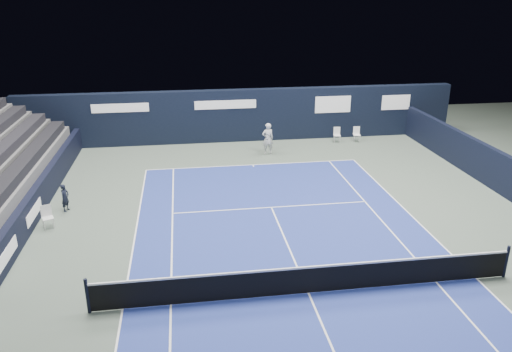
{
  "coord_description": "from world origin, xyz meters",
  "views": [
    {
      "loc": [
        -3.47,
        -12.48,
        8.63
      ],
      "look_at": [
        -0.59,
        6.81,
        1.3
      ],
      "focal_mm": 35.0,
      "sensor_mm": 36.0,
      "label": 1
    }
  ],
  "objects": [
    {
      "name": "line_judge_chair",
      "position": [
        -8.84,
        5.85,
        0.51
      ],
      "size": [
        0.51,
        0.51,
        0.9
      ],
      "rotation": [
        0.0,
        0.0,
        0.4
      ],
      "color": "silver",
      "rests_on": "ground"
    },
    {
      "name": "back_sponsor_wall",
      "position": [
        0.01,
        16.5,
        1.55
      ],
      "size": [
        26.0,
        0.63,
        3.1
      ],
      "color": "black",
      "rests_on": "ground"
    },
    {
      "name": "tennis_player",
      "position": [
        1.07,
        13.61,
        0.88
      ],
      "size": [
        0.69,
        0.86,
        1.77
      ],
      "color": "silver",
      "rests_on": "ground"
    },
    {
      "name": "court_surface",
      "position": [
        0.0,
        0.0,
        0.0
      ],
      "size": [
        10.97,
        23.77,
        0.01
      ],
      "primitive_type": "cube",
      "color": "navy",
      "rests_on": "ground"
    },
    {
      "name": "enclosure_wall_right",
      "position": [
        10.5,
        6.0,
        0.9
      ],
      "size": [
        0.3,
        22.0,
        1.8
      ],
      "primitive_type": "cube",
      "color": "black",
      "rests_on": "ground"
    },
    {
      "name": "folding_chair_back_b",
      "position": [
        6.79,
        15.26,
        0.51
      ],
      "size": [
        0.44,
        0.43,
        0.9
      ],
      "rotation": [
        0.0,
        0.0,
        -0.12
      ],
      "color": "silver",
      "rests_on": "ground"
    },
    {
      "name": "tennis_net",
      "position": [
        0.0,
        0.0,
        0.51
      ],
      "size": [
        12.9,
        0.1,
        1.1
      ],
      "color": "black",
      "rests_on": "ground"
    },
    {
      "name": "court_markings",
      "position": [
        0.0,
        0.0,
        0.01
      ],
      "size": [
        11.03,
        23.83,
        0.0
      ],
      "color": "white",
      "rests_on": "court_surface"
    },
    {
      "name": "folding_chair_back_a",
      "position": [
        5.59,
        15.34,
        0.51
      ],
      "size": [
        0.45,
        0.43,
        0.89
      ],
      "rotation": [
        0.0,
        0.0,
        -0.15
      ],
      "color": "silver",
      "rests_on": "ground"
    },
    {
      "name": "line_judge",
      "position": [
        -8.46,
        7.34,
        0.58
      ],
      "size": [
        0.43,
        0.5,
        1.17
      ],
      "primitive_type": "imported",
      "rotation": [
        0.0,
        0.0,
        1.16
      ],
      "color": "black",
      "rests_on": "ground"
    },
    {
      "name": "ground",
      "position": [
        0.0,
        2.0,
        0.0
      ],
      "size": [
        48.0,
        48.0,
        0.0
      ],
      "primitive_type": "plane",
      "color": "#48564C",
      "rests_on": "ground"
    },
    {
      "name": "side_barrier_left",
      "position": [
        -9.5,
        5.97,
        0.6
      ],
      "size": [
        0.33,
        22.0,
        1.2
      ],
      "color": "black",
      "rests_on": "ground"
    }
  ]
}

